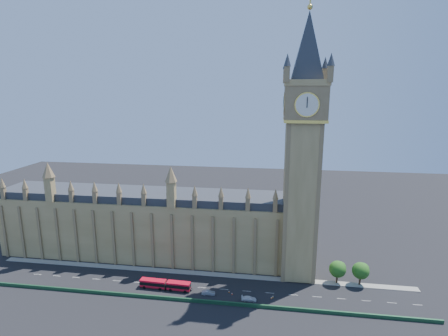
# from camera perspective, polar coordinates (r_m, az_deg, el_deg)

# --- Properties ---
(ground) EXTENTS (400.00, 400.00, 0.00)m
(ground) POSITION_cam_1_polar(r_m,az_deg,el_deg) (132.22, -5.44, -18.72)
(ground) COLOR black
(ground) RESTS_ON ground
(palace_westminster) EXTENTS (120.00, 20.00, 28.00)m
(palace_westminster) POSITION_cam_1_polar(r_m,az_deg,el_deg) (152.01, -12.88, -8.86)
(palace_westminster) COLOR olive
(palace_westminster) RESTS_ON ground
(elizabeth_tower) EXTENTS (20.59, 20.59, 105.00)m
(elizabeth_tower) POSITION_cam_1_polar(r_m,az_deg,el_deg) (124.87, 12.90, 5.81)
(elizabeth_tower) COLOR olive
(elizabeth_tower) RESTS_ON ground
(bridge_parapet) EXTENTS (160.00, 0.60, 1.20)m
(bridge_parapet) POSITION_cam_1_polar(r_m,az_deg,el_deg) (124.53, -6.48, -20.58)
(bridge_parapet) COLOR #1E4C2D
(bridge_parapet) RESTS_ON ground
(kerb_north) EXTENTS (160.00, 3.00, 0.16)m
(kerb_north) POSITION_cam_1_polar(r_m,az_deg,el_deg) (140.17, -4.49, -16.72)
(kerb_north) COLOR gray
(kerb_north) RESTS_ON ground
(tree_east_near) EXTENTS (6.00, 6.00, 8.50)m
(tree_east_near) POSITION_cam_1_polar(r_m,az_deg,el_deg) (137.39, 18.14, -15.36)
(tree_east_near) COLOR #382619
(tree_east_near) RESTS_ON ground
(tree_east_far) EXTENTS (6.00, 6.00, 8.50)m
(tree_east_far) POSITION_cam_1_polar(r_m,az_deg,el_deg) (139.04, 21.51, -15.28)
(tree_east_far) COLOR #382619
(tree_east_far) RESTS_ON ground
(red_bus) EXTENTS (18.26, 3.48, 3.09)m
(red_bus) POSITION_cam_1_polar(r_m,az_deg,el_deg) (131.28, -9.59, -18.27)
(red_bus) COLOR red
(red_bus) RESTS_ON ground
(car_grey) EXTENTS (4.48, 2.18, 1.47)m
(car_grey) POSITION_cam_1_polar(r_m,az_deg,el_deg) (130.16, -6.22, -18.91)
(car_grey) COLOR #3A3E41
(car_grey) RESTS_ON ground
(car_silver) EXTENTS (4.68, 1.96, 1.50)m
(car_silver) POSITION_cam_1_polar(r_m,az_deg,el_deg) (127.13, -2.55, -19.67)
(car_silver) COLOR #95969C
(car_silver) RESTS_ON ground
(car_white) EXTENTS (5.04, 2.11, 1.45)m
(car_white) POSITION_cam_1_polar(r_m,az_deg,el_deg) (124.39, 4.09, -20.50)
(car_white) COLOR white
(car_white) RESTS_ON ground
(cone_a) EXTENTS (0.48, 0.48, 0.67)m
(cone_a) POSITION_cam_1_polar(r_m,az_deg,el_deg) (127.29, 1.34, -19.84)
(cone_a) COLOR black
(cone_a) RESTS_ON ground
(cone_b) EXTENTS (0.40, 0.40, 0.62)m
(cone_b) POSITION_cam_1_polar(r_m,az_deg,el_deg) (128.42, 0.82, -19.53)
(cone_b) COLOR black
(cone_b) RESTS_ON ground
(cone_c) EXTENTS (0.44, 0.44, 0.62)m
(cone_c) POSITION_cam_1_polar(r_m,az_deg,el_deg) (126.24, 7.74, -20.28)
(cone_c) COLOR black
(cone_c) RESTS_ON ground
(cone_d) EXTENTS (0.54, 0.54, 0.77)m
(cone_d) POSITION_cam_1_polar(r_m,az_deg,el_deg) (126.77, 7.98, -20.09)
(cone_d) COLOR black
(cone_d) RESTS_ON ground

